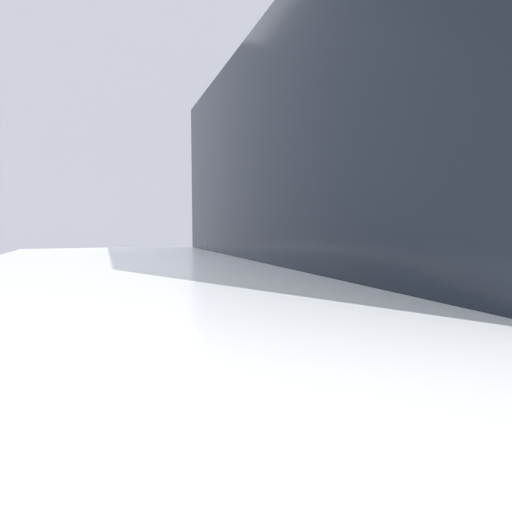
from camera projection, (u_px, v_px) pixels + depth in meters
name	position (u px, v px, depth m)	size (l,w,h in m)	color
ground_plane	(368.00, 509.00, 1.78)	(60.00, 60.00, 0.00)	slate
sidewalk	(219.00, 353.00, 3.80)	(24.00, 2.80, 0.12)	#9E9B96
building_facade	(160.00, 142.00, 6.51)	(24.00, 0.30, 5.27)	gray
parking_meter	(256.00, 237.00, 2.71)	(0.23, 0.14, 1.44)	#2D2D30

